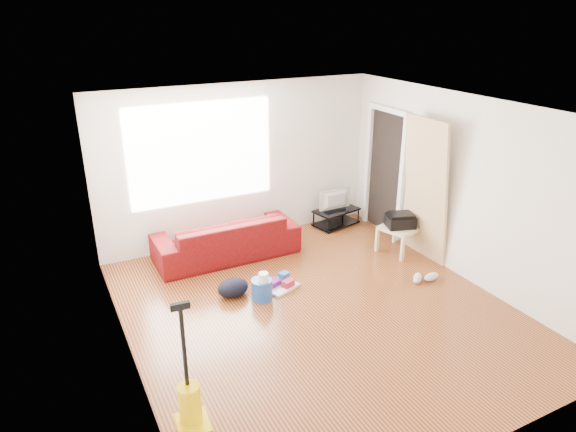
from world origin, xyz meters
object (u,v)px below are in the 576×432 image
side_table (399,231)px  sofa (227,256)px  bucket (262,299)px  tv_stand (336,217)px  cleaning_tray (280,284)px  vacuum (192,414)px  backpack (233,295)px

side_table → sofa: bearing=156.4°
side_table → bucket: (-2.46, -0.32, -0.35)m
tv_stand → cleaning_tray: tv_stand is taller
side_table → bucket: 2.50m
sofa → cleaning_tray: sofa is taller
sofa → side_table: size_ratio=3.36×
cleaning_tray → vacuum: vacuum is taller
side_table → backpack: 2.78m
side_table → vacuum: 4.49m
bucket → backpack: size_ratio=0.66×
side_table → vacuum: vacuum is taller
tv_stand → backpack: (-2.46, -1.40, -0.15)m
tv_stand → side_table: side_table is taller
tv_stand → side_table: 1.37m
backpack → vacuum: vacuum is taller
cleaning_tray → backpack: bearing=172.8°
vacuum → cleaning_tray: bearing=51.1°
side_table → cleaning_tray: (-2.11, -0.15, -0.30)m
bucket → cleaning_tray: bearing=25.4°
bucket → vacuum: (-1.49, -1.82, 0.25)m
tv_stand → bucket: bearing=-154.2°
tv_stand → backpack: 2.83m
cleaning_tray → backpack: size_ratio=1.29×
side_table → bucket: size_ratio=2.31×
bucket → sofa: bearing=88.5°
sofa → bucket: sofa is taller
bucket → backpack: bearing=140.9°
tv_stand → cleaning_tray: 2.34m
bucket → backpack: bucket is taller
side_table → tv_stand: bearing=102.7°
cleaning_tray → tv_stand: bearing=39.3°
bucket → cleaning_tray: cleaning_tray is taller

